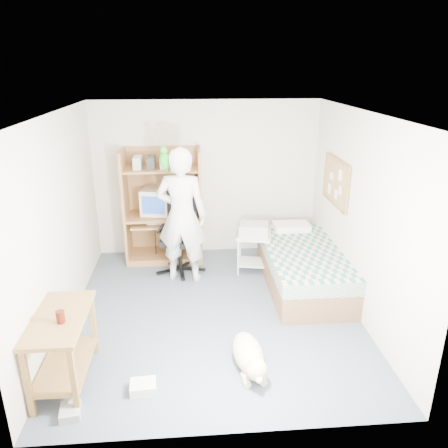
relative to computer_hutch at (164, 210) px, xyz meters
name	(u,v)px	position (x,y,z in m)	size (l,w,h in m)	color
floor	(214,311)	(0.70, -1.74, -0.82)	(4.00, 4.00, 0.00)	#424D59
wall_back	(206,179)	(0.70, 0.26, 0.43)	(3.60, 0.02, 2.50)	beige
wall_right	(360,216)	(2.50, -1.74, 0.43)	(0.02, 4.00, 2.50)	beige
wall_left	(59,225)	(-1.10, -1.74, 0.43)	(0.02, 4.00, 2.50)	beige
ceiling	(213,113)	(0.70, -1.74, 1.68)	(3.60, 4.00, 0.02)	white
computer_hutch	(164,210)	(0.00, 0.00, 0.00)	(1.20, 0.63, 1.80)	brown
bed	(303,267)	(2.00, -1.12, -0.53)	(1.02, 2.02, 0.66)	brown
side_desk	(62,339)	(-0.85, -2.94, -0.33)	(0.50, 1.00, 0.75)	brown
corkboard	(336,182)	(2.47, -0.84, 0.63)	(0.04, 0.94, 0.66)	olive
office_chair	(181,244)	(0.27, -0.46, -0.40)	(0.67, 0.67, 1.18)	black
person	(182,216)	(0.30, -0.77, 0.16)	(0.72, 0.47, 1.97)	silver
parrot	(165,159)	(0.10, -0.76, 0.98)	(0.14, 0.25, 0.40)	#138718
dog	(249,355)	(0.99, -2.88, -0.66)	(0.37, 0.96, 0.36)	beige
printer_cart	(254,247)	(1.37, -0.62, -0.42)	(0.57, 0.49, 0.60)	silver
printer	(254,229)	(1.37, -0.62, -0.13)	(0.42, 0.32, 0.18)	#AAAAA5
crt_monitor	(157,201)	(-0.10, 0.01, 0.15)	(0.50, 0.52, 0.41)	beige
keyboard	(162,223)	(-0.03, -0.16, -0.15)	(0.45, 0.16, 0.03)	beige
pencil_cup	(183,212)	(0.31, -0.09, 0.00)	(0.08, 0.08, 0.12)	gold
drink_glass	(60,317)	(-0.80, -3.04, -0.01)	(0.08, 0.08, 0.12)	#3D1309
floor_box_a	(143,387)	(-0.08, -3.15, -0.77)	(0.25, 0.20, 0.10)	silver
floor_box_b	(70,412)	(-0.71, -3.41, -0.78)	(0.18, 0.22, 0.08)	#B0AFAB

